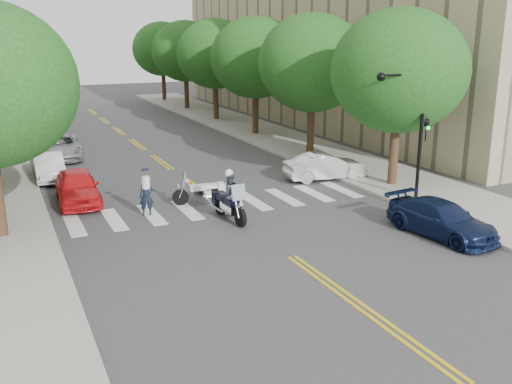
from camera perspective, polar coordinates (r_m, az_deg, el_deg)
ground at (r=19.37m, az=3.58°, el=-6.47°), size 140.00×140.00×0.00m
sidewalk_right at (r=42.48m, az=0.79°, el=5.89°), size 5.00×60.00×0.15m
tree_r_0 at (r=27.91m, az=14.12°, el=11.65°), size 6.40×6.40×8.45m
tree_r_1 at (r=34.51m, az=5.64°, el=12.72°), size 6.40×6.40×8.45m
tree_r_2 at (r=41.60m, az=-0.07°, el=13.28°), size 6.40×6.40×8.45m
tree_r_3 at (r=48.98m, az=-4.11°, el=13.61°), size 6.40×6.40×8.45m
tree_r_4 at (r=56.52m, az=-7.08°, el=13.80°), size 6.40×6.40×8.45m
tree_r_5 at (r=64.18m, az=-9.36°, el=13.93°), size 6.40×6.40×8.45m
traffic_signal_pole at (r=25.49m, az=15.45°, el=7.06°), size 2.82×0.42×6.00m
motorcycle_police at (r=22.80m, az=-2.76°, el=-0.54°), size 0.91×2.58×2.10m
motorcycle_parked at (r=25.24m, az=-5.25°, el=0.07°), size 2.37×0.65×1.53m
officer_standing at (r=23.78m, az=-10.89°, el=-0.47°), size 0.64×0.49×1.59m
convertible at (r=29.32m, az=6.92°, el=2.54°), size 4.32×1.97×1.37m
sedan_blue at (r=22.14m, az=18.06°, el=-2.60°), size 2.37×4.66×1.29m
parked_car_a at (r=26.25m, az=-17.44°, el=0.51°), size 2.00×4.48×1.50m
parked_car_b at (r=31.05m, az=-19.99°, el=2.40°), size 1.52×4.09×1.34m
parked_car_c at (r=36.02m, az=-19.02°, el=4.29°), size 2.58×5.20×1.42m
parked_car_d at (r=44.86m, az=-20.32°, el=6.32°), size 2.31×5.23×1.49m
parked_car_e at (r=48.69m, az=-20.72°, el=6.81°), size 1.85×3.82×1.26m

